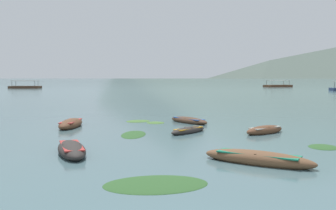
# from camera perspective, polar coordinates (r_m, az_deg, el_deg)

# --- Properties ---
(ground_plane) EXTENTS (6000.00, 6000.00, 0.00)m
(ground_plane) POSITION_cam_1_polar(r_m,az_deg,el_deg) (1505.97, -7.12, 4.10)
(ground_plane) COLOR slate
(mountain_1) EXTENTS (1167.89, 1167.89, 276.15)m
(mountain_1) POSITION_cam_1_polar(r_m,az_deg,el_deg) (1699.08, -23.62, 8.45)
(mountain_1) COLOR slate
(mountain_1) RESTS_ON ground
(mountain_2) EXTENTS (1108.63, 1108.63, 379.47)m
(mountain_2) POSITION_cam_1_polar(r_m,az_deg,el_deg) (1776.06, 1.33, 10.28)
(mountain_2) COLOR #4C5B56
(mountain_2) RESTS_ON ground
(mountain_3) EXTENTS (2090.72, 2090.72, 547.07)m
(mountain_3) POSITION_cam_1_polar(r_m,az_deg,el_deg) (2003.12, 20.85, 11.73)
(mountain_3) COLOR #56665B
(mountain_3) RESTS_ON ground
(rowboat_1) EXTENTS (4.16, 3.61, 0.63)m
(rowboat_1) POSITION_cam_1_polar(r_m,az_deg,el_deg) (15.15, 13.55, -7.94)
(rowboat_1) COLOR brown
(rowboat_1) RESTS_ON ground
(rowboat_2) EXTENTS (3.19, 2.46, 0.58)m
(rowboat_2) POSITION_cam_1_polar(r_m,az_deg,el_deg) (23.30, 14.53, -3.74)
(rowboat_2) COLOR brown
(rowboat_2) RESTS_ON ground
(rowboat_3) EXTENTS (2.87, 3.90, 0.53)m
(rowboat_3) POSITION_cam_1_polar(r_m,az_deg,el_deg) (27.75, 3.18, -2.38)
(rowboat_3) COLOR #4C3323
(rowboat_3) RESTS_ON ground
(rowboat_5) EXTENTS (2.85, 2.74, 0.45)m
(rowboat_5) POSITION_cam_1_polar(r_m,az_deg,el_deg) (22.76, 3.12, -3.90)
(rowboat_5) COLOR #2D2826
(rowboat_5) RESTS_ON ground
(rowboat_7) EXTENTS (1.75, 4.04, 0.69)m
(rowboat_7) POSITION_cam_1_polar(r_m,az_deg,el_deg) (26.22, -14.61, -2.79)
(rowboat_7) COLOR brown
(rowboat_7) RESTS_ON ground
(rowboat_8) EXTENTS (1.99, 3.97, 0.63)m
(rowboat_8) POSITION_cam_1_polar(r_m,az_deg,el_deg) (17.07, -14.50, -6.59)
(rowboat_8) COLOR #2D2826
(rowboat_8) RESTS_ON ground
(ferry_1) EXTENTS (9.49, 4.89, 2.54)m
(ferry_1) POSITION_cam_1_polar(r_m,az_deg,el_deg) (122.07, -20.96, 2.61)
(ferry_1) COLOR #4C3323
(ferry_1) RESTS_ON ground
(ferry_2) EXTENTS (10.61, 6.57, 2.54)m
(ferry_2) POSITION_cam_1_polar(r_m,az_deg,el_deg) (135.10, 16.42, 2.85)
(ferry_2) COLOR brown
(ferry_2) RESTS_ON ground
(weed_patch_1) EXTENTS (1.86, 3.34, 0.14)m
(weed_patch_1) POSITION_cam_1_polar(r_m,az_deg,el_deg) (22.10, -5.27, -4.53)
(weed_patch_1) COLOR #2D5628
(weed_patch_1) RESTS_ON ground
(weed_patch_2) EXTENTS (1.94, 2.05, 0.14)m
(weed_patch_2) POSITION_cam_1_polar(r_m,az_deg,el_deg) (19.60, 22.63, -5.97)
(weed_patch_2) COLOR #2D5628
(weed_patch_2) RESTS_ON ground
(weed_patch_3) EXTENTS (1.75, 1.82, 0.14)m
(weed_patch_3) POSITION_cam_1_polar(r_m,az_deg,el_deg) (27.64, -1.93, -2.75)
(weed_patch_3) COLOR #477033
(weed_patch_3) RESTS_ON ground
(weed_patch_5) EXTENTS (3.39, 2.25, 0.14)m
(weed_patch_5) POSITION_cam_1_polar(r_m,az_deg,el_deg) (12.02, -1.88, -12.02)
(weed_patch_5) COLOR #2D5628
(weed_patch_5) RESTS_ON ground
(weed_patch_6) EXTENTS (2.38, 2.23, 0.14)m
(weed_patch_6) POSITION_cam_1_polar(r_m,az_deg,el_deg) (28.70, -4.58, -2.50)
(weed_patch_6) COLOR #477033
(weed_patch_6) RESTS_ON ground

